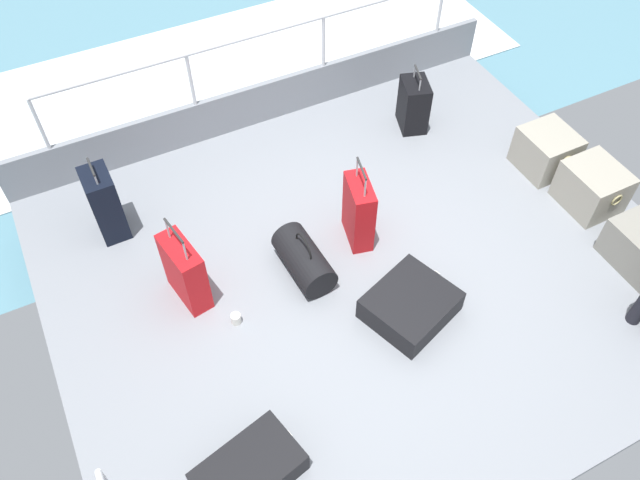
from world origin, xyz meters
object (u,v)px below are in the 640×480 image
(suitcase_1, at_px, (410,305))
(duffel_bag, at_px, (304,260))
(suitcase_3, at_px, (249,471))
(cargo_crate_1, at_px, (592,187))
(paper_cup, at_px, (236,319))
(suitcase_2, at_px, (185,272))
(suitcase_5, at_px, (359,212))
(suitcase_0, at_px, (105,204))
(cargo_crate_0, at_px, (546,151))
(suitcase_4, at_px, (414,105))

(suitcase_1, bearing_deg, duffel_bag, -143.22)
(suitcase_3, bearing_deg, cargo_crate_1, 103.89)
(suitcase_3, distance_m, paper_cup, 1.24)
(suitcase_2, height_order, paper_cup, suitcase_2)
(duffel_bag, bearing_deg, paper_cup, -73.04)
(cargo_crate_1, height_order, suitcase_5, suitcase_5)
(suitcase_0, distance_m, suitcase_2, 1.05)
(suitcase_1, xyz_separation_m, duffel_bag, (-0.76, -0.57, 0.04))
(cargo_crate_0, distance_m, suitcase_1, 2.23)
(suitcase_1, bearing_deg, cargo_crate_0, 112.87)
(paper_cup, bearing_deg, suitcase_5, 105.27)
(suitcase_1, xyz_separation_m, paper_cup, (-0.55, -1.28, -0.06))
(suitcase_2, relative_size, duffel_bag, 1.31)
(suitcase_4, bearing_deg, duffel_bag, -56.49)
(paper_cup, bearing_deg, suitcase_1, 66.87)
(suitcase_0, distance_m, paper_cup, 1.55)
(suitcase_3, height_order, paper_cup, suitcase_3)
(cargo_crate_0, bearing_deg, suitcase_5, -90.98)
(suitcase_3, xyz_separation_m, suitcase_4, (-2.60, 2.90, 0.16))
(suitcase_1, bearing_deg, suitcase_3, -68.95)
(suitcase_5, bearing_deg, suitcase_3, -47.46)
(suitcase_2, xyz_separation_m, suitcase_4, (-0.99, 2.76, -0.04))
(cargo_crate_1, xyz_separation_m, suitcase_5, (-0.61, -2.09, 0.11))
(paper_cup, bearing_deg, cargo_crate_1, 85.73)
(suitcase_5, relative_size, duffel_bag, 1.34)
(suitcase_0, bearing_deg, suitcase_2, 21.00)
(cargo_crate_0, height_order, suitcase_5, suitcase_5)
(cargo_crate_0, distance_m, suitcase_3, 4.00)
(cargo_crate_1, relative_size, suitcase_5, 0.66)
(suitcase_0, xyz_separation_m, suitcase_1, (1.95, 1.89, -0.23))
(suitcase_4, height_order, suitcase_5, suitcase_5)
(suitcase_5, distance_m, duffel_bag, 0.63)
(suitcase_2, height_order, suitcase_5, suitcase_5)
(suitcase_0, height_order, duffel_bag, suitcase_0)
(suitcase_2, distance_m, duffel_bag, 0.98)
(suitcase_0, relative_size, suitcase_2, 0.96)
(suitcase_5, bearing_deg, duffel_bag, -76.81)
(suitcase_1, height_order, duffel_bag, duffel_bag)
(suitcase_2, xyz_separation_m, suitcase_3, (1.61, -0.15, -0.20))
(suitcase_4, bearing_deg, suitcase_1, -32.39)
(cargo_crate_1, xyz_separation_m, duffel_bag, (-0.47, -2.68, -0.05))
(duffel_bag, distance_m, paper_cup, 0.75)
(suitcase_1, distance_m, suitcase_4, 2.33)
(suitcase_1, relative_size, paper_cup, 8.07)
(cargo_crate_1, bearing_deg, cargo_crate_0, -174.44)
(cargo_crate_0, bearing_deg, suitcase_4, -143.74)
(cargo_crate_1, distance_m, suitcase_0, 4.32)
(suitcase_5, xyz_separation_m, paper_cup, (0.35, -1.30, -0.27))
(suitcase_2, distance_m, suitcase_4, 2.93)
(suitcase_1, height_order, suitcase_3, suitcase_1)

